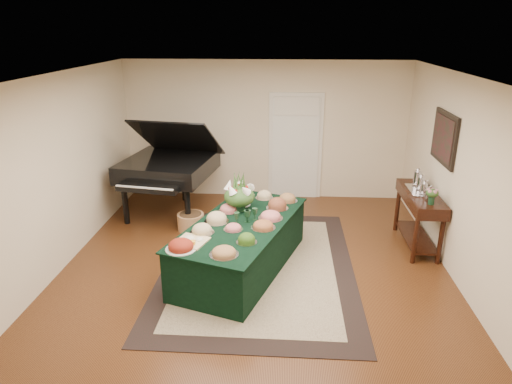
# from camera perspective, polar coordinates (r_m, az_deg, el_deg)

# --- Properties ---
(ground) EXTENTS (6.00, 6.00, 0.00)m
(ground) POSITION_cam_1_polar(r_m,az_deg,el_deg) (6.69, -0.17, -9.36)
(ground) COLOR black
(ground) RESTS_ON ground
(area_rug) EXTENTS (2.73, 3.82, 0.01)m
(area_rug) POSITION_cam_1_polar(r_m,az_deg,el_deg) (6.70, 0.29, -9.25)
(area_rug) COLOR black
(area_rug) RESTS_ON ground
(kitchen_doorway) EXTENTS (1.05, 0.07, 2.10)m
(kitchen_doorway) POSITION_cam_1_polar(r_m,az_deg,el_deg) (9.07, 4.94, 5.53)
(kitchen_doorway) COLOR silver
(kitchen_doorway) RESTS_ON ground
(buffet_table) EXTENTS (1.88, 2.70, 0.73)m
(buffet_table) POSITION_cam_1_polar(r_m,az_deg,el_deg) (6.50, -1.81, -6.67)
(buffet_table) COLOR black
(buffet_table) RESTS_ON ground
(food_platters) EXTENTS (1.64, 2.35, 0.13)m
(food_platters) POSITION_cam_1_polar(r_m,az_deg,el_deg) (6.37, -1.79, -3.20)
(food_platters) COLOR silver
(food_platters) RESTS_ON buffet_table
(cutting_board) EXTENTS (0.47, 0.47, 0.10)m
(cutting_board) POSITION_cam_1_polar(r_m,az_deg,el_deg) (5.83, -8.02, -5.86)
(cutting_board) COLOR tan
(cutting_board) RESTS_ON buffet_table
(green_goblets) EXTENTS (0.31, 0.25, 0.18)m
(green_goblets) POSITION_cam_1_polar(r_m,az_deg,el_deg) (6.31, -1.18, -3.03)
(green_goblets) COLOR #13311C
(green_goblets) RESTS_ON buffet_table
(floral_centerpiece) EXTENTS (0.47, 0.47, 0.47)m
(floral_centerpiece) POSITION_cam_1_polar(r_m,az_deg,el_deg) (6.65, -2.10, -0.07)
(floral_centerpiece) COLOR #13311C
(floral_centerpiece) RESTS_ON buffet_table
(grand_piano) EXTENTS (1.81, 1.96, 1.81)m
(grand_piano) POSITION_cam_1_polar(r_m,az_deg,el_deg) (8.36, -10.86, 3.19)
(grand_piano) COLOR black
(grand_piano) RESTS_ON ground
(wicker_basket) EXTENTS (0.45, 0.45, 0.28)m
(wicker_basket) POSITION_cam_1_polar(r_m,az_deg,el_deg) (7.88, -8.15, -3.70)
(wicker_basket) COLOR #9F6B40
(wicker_basket) RESTS_ON ground
(mahogany_sideboard) EXTENTS (0.45, 1.37, 0.89)m
(mahogany_sideboard) POSITION_cam_1_polar(r_m,az_deg,el_deg) (7.46, 19.80, -1.51)
(mahogany_sideboard) COLOR black
(mahogany_sideboard) RESTS_ON ground
(tea_service) EXTENTS (0.34, 0.74, 0.30)m
(tea_service) POSITION_cam_1_polar(r_m,az_deg,el_deg) (7.41, 19.98, 0.90)
(tea_service) COLOR silver
(tea_service) RESTS_ON mahogany_sideboard
(pink_bouquet) EXTENTS (0.19, 0.19, 0.24)m
(pink_bouquet) POSITION_cam_1_polar(r_m,az_deg,el_deg) (6.91, 21.17, -0.19)
(pink_bouquet) COLOR #13311C
(pink_bouquet) RESTS_ON mahogany_sideboard
(wall_painting) EXTENTS (0.05, 0.95, 0.75)m
(wall_painting) POSITION_cam_1_polar(r_m,az_deg,el_deg) (7.23, 22.47, 6.26)
(wall_painting) COLOR black
(wall_painting) RESTS_ON ground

